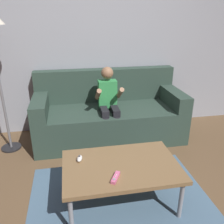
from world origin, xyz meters
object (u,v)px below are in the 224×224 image
Objects in this scene: couch at (109,115)px; coffee_table at (121,168)px; nunchuk_white at (80,158)px; game_remote_pink_near_edge at (116,178)px; person_seated_on_couch at (109,102)px.

couch is 1.26m from coffee_table.
coffee_table is 0.37m from nunchuk_white.
game_remote_pink_near_edge is at bearing -115.24° from coffee_table.
coffee_table is 0.20m from game_remote_pink_near_edge.
game_remote_pink_near_edge is at bearing -49.56° from nunchuk_white.
person_seated_on_couch reaches higher than couch.
couch reaches higher than coffee_table.
coffee_table is at bearing -95.28° from couch.
coffee_table is 10.00× the size of nunchuk_white.
couch is 1.22m from nunchuk_white.
person_seated_on_couch is at bearing 85.64° from coffee_table.
nunchuk_white is (-0.34, 0.13, 0.05)m from coffee_table.
couch is 13.64× the size of game_remote_pink_near_edge.
game_remote_pink_near_edge is 1.43× the size of nunchuk_white.
game_remote_pink_near_edge is (-0.16, -1.25, -0.16)m from person_seated_on_couch.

